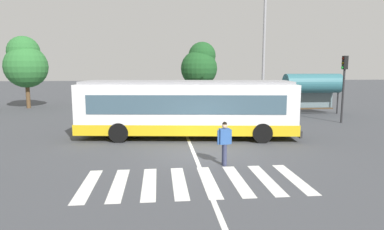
% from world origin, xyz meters
% --- Properties ---
extents(ground_plane, '(160.00, 160.00, 0.00)m').
position_xyz_m(ground_plane, '(0.00, 0.00, 0.00)').
color(ground_plane, '#424449').
extents(city_transit_bus, '(11.75, 3.88, 3.06)m').
position_xyz_m(city_transit_bus, '(-0.40, 3.63, 1.59)').
color(city_transit_bus, black).
rests_on(city_transit_bus, ground_plane).
extents(pedestrian_crossing_street, '(0.58, 0.30, 1.72)m').
position_xyz_m(pedestrian_crossing_street, '(0.61, -1.61, 0.97)').
color(pedestrian_crossing_street, '#333856').
rests_on(pedestrian_crossing_street, ground_plane).
extents(parked_car_white, '(2.10, 4.61, 1.35)m').
position_xyz_m(parked_car_white, '(-4.32, 14.82, 0.77)').
color(parked_car_white, black).
rests_on(parked_car_white, ground_plane).
extents(parked_car_teal, '(1.92, 4.52, 1.35)m').
position_xyz_m(parked_car_teal, '(-1.48, 14.56, 0.77)').
color(parked_car_teal, black).
rests_on(parked_car_teal, ground_plane).
extents(parked_car_red, '(1.96, 4.54, 1.35)m').
position_xyz_m(parked_car_red, '(1.13, 14.59, 0.77)').
color(parked_car_red, black).
rests_on(parked_car_red, ground_plane).
extents(parked_car_silver, '(2.02, 4.58, 1.35)m').
position_xyz_m(parked_car_silver, '(4.00, 14.56, 0.77)').
color(parked_car_silver, black).
rests_on(parked_car_silver, ground_plane).
extents(parked_car_blue, '(1.97, 4.55, 1.35)m').
position_xyz_m(parked_car_blue, '(6.42, 15.08, 0.77)').
color(parked_car_blue, black).
rests_on(parked_car_blue, ground_plane).
extents(traffic_light_far_corner, '(0.33, 0.32, 4.52)m').
position_xyz_m(traffic_light_far_corner, '(10.53, 7.43, 3.05)').
color(traffic_light_far_corner, '#28282B').
rests_on(traffic_light_far_corner, ground_plane).
extents(bus_stop_shelter, '(4.55, 1.54, 3.25)m').
position_xyz_m(bus_stop_shelter, '(10.43, 11.80, 2.42)').
color(bus_stop_shelter, '#28282B').
rests_on(bus_stop_shelter, ground_plane).
extents(twin_arm_street_lamp, '(3.92, 0.32, 10.10)m').
position_xyz_m(twin_arm_street_lamp, '(5.82, 10.19, 6.08)').
color(twin_arm_street_lamp, '#939399').
rests_on(twin_arm_street_lamp, ground_plane).
extents(background_tree_left, '(3.83, 3.83, 6.58)m').
position_xyz_m(background_tree_left, '(-13.96, 18.17, 4.19)').
color(background_tree_left, brown).
rests_on(background_tree_left, ground_plane).
extents(background_tree_right, '(3.73, 3.73, 6.34)m').
position_xyz_m(background_tree_right, '(2.37, 20.33, 4.01)').
color(background_tree_right, brown).
rests_on(background_tree_right, ground_plane).
extents(crosswalk_painted_stripes, '(7.34, 3.14, 0.01)m').
position_xyz_m(crosswalk_painted_stripes, '(-0.76, -3.38, 0.00)').
color(crosswalk_painted_stripes, silver).
rests_on(crosswalk_painted_stripes, ground_plane).
extents(lane_center_line, '(0.16, 24.00, 0.01)m').
position_xyz_m(lane_center_line, '(-0.37, 2.00, 0.00)').
color(lane_center_line, silver).
rests_on(lane_center_line, ground_plane).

